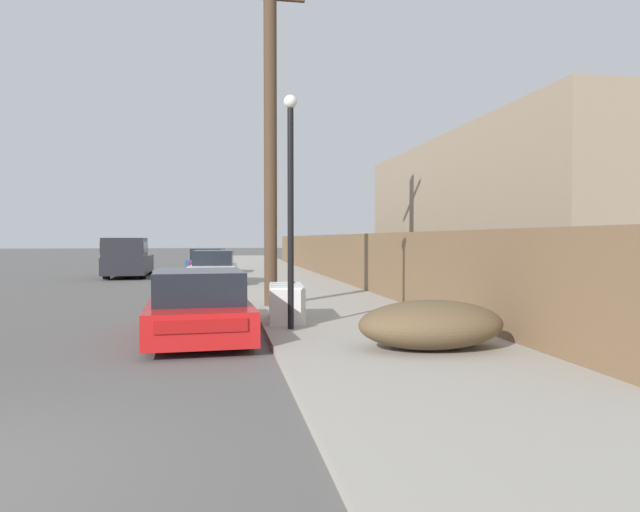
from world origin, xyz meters
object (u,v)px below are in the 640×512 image
at_px(car_parked_mid, 214,269).
at_px(street_lamp, 291,193).
at_px(car_parked_far, 209,263).
at_px(brush_pile, 431,325).
at_px(discarded_fridge, 286,302).
at_px(parked_sports_car_red, 199,307).
at_px(utility_pole, 270,132).
at_px(pickup_truck, 127,258).

bearing_deg(car_parked_mid, street_lamp, -79.67).
bearing_deg(car_parked_mid, car_parked_far, 95.64).
bearing_deg(brush_pile, car_parked_far, 100.45).
distance_m(discarded_fridge, car_parked_mid, 10.79).
height_order(parked_sports_car_red, brush_pile, parked_sports_car_red).
distance_m(car_parked_mid, car_parked_far, 6.63).
height_order(parked_sports_car_red, utility_pole, utility_pole).
xyz_separation_m(car_parked_far, utility_pole, (1.86, -14.56, 3.98)).
xyz_separation_m(discarded_fridge, parked_sports_car_red, (-1.80, -1.14, 0.08)).
bearing_deg(discarded_fridge, brush_pile, -57.49).
bearing_deg(car_parked_mid, parked_sports_car_red, -88.05).
relative_size(car_parked_mid, utility_pole, 0.47).
height_order(parked_sports_car_red, pickup_truck, pickup_truck).
bearing_deg(street_lamp, parked_sports_car_red, 178.08).
relative_size(discarded_fridge, brush_pile, 0.73).
relative_size(discarded_fridge, car_parked_far, 0.40).
bearing_deg(utility_pole, car_parked_far, 97.27).
relative_size(parked_sports_car_red, utility_pole, 0.51).
bearing_deg(brush_pile, car_parked_mid, 103.88).
height_order(pickup_truck, street_lamp, street_lamp).
bearing_deg(utility_pole, discarded_fridge, -88.09).
relative_size(parked_sports_car_red, street_lamp, 1.00).
bearing_deg(pickup_truck, street_lamp, 105.98).
bearing_deg(utility_pole, brush_pile, -72.47).
bearing_deg(car_parked_far, street_lamp, -79.17).
xyz_separation_m(discarded_fridge, car_parked_mid, (-1.62, 10.66, 0.16)).
height_order(car_parked_mid, brush_pile, car_parked_mid).
bearing_deg(pickup_truck, utility_pole, 110.55).
relative_size(pickup_truck, street_lamp, 1.21).
bearing_deg(pickup_truck, discarded_fridge, 107.38).
height_order(car_parked_far, pickup_truck, pickup_truck).
distance_m(car_parked_mid, pickup_truck, 7.03).
distance_m(pickup_truck, utility_pole, 15.21).
xyz_separation_m(parked_sports_car_red, car_parked_mid, (0.18, 11.81, 0.07)).
xyz_separation_m(pickup_truck, brush_pile, (7.64, -19.91, -0.44)).
xyz_separation_m(discarded_fridge, utility_pole, (-0.09, 2.72, 4.13)).
bearing_deg(brush_pile, street_lamp, 129.55).
distance_m(parked_sports_car_red, street_lamp, 2.78).
relative_size(car_parked_far, brush_pile, 1.81).
distance_m(parked_sports_car_red, car_parked_far, 18.43).
xyz_separation_m(car_parked_mid, brush_pile, (3.52, -14.22, -0.15)).
bearing_deg(brush_pile, parked_sports_car_red, 146.79).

